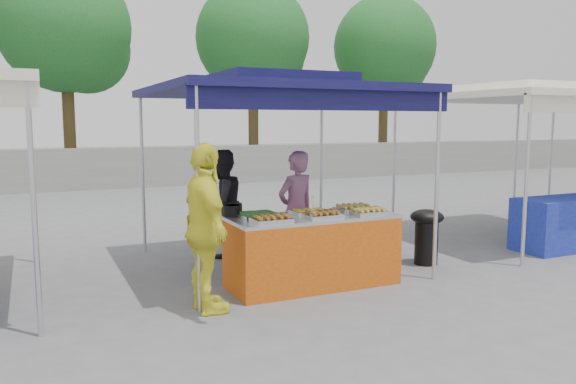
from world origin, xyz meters
name	(u,v)px	position (x,y,z in m)	size (l,w,h in m)	color
ground_plane	(309,283)	(0.00, 0.00, 0.00)	(80.00, 80.00, 0.00)	#5F5E61
back_wall	(142,167)	(0.00, 11.00, 0.60)	(40.00, 0.25, 1.20)	gray
main_canopy	(276,90)	(0.00, 0.97, 2.37)	(3.20, 3.20, 2.57)	silver
neighbor_stall_right	(542,144)	(4.50, 0.57, 1.60)	(3.20, 3.20, 2.57)	silver
tree_1	(70,33)	(-1.71, 12.66, 4.60)	(3.92, 3.92, 6.73)	#44351A
tree_2	(256,44)	(4.48, 13.02, 4.70)	(4.00, 4.00, 6.87)	#44351A
tree_3	(387,52)	(10.07, 13.07, 4.71)	(4.00, 4.00, 6.88)	#44351A
vendor_table	(313,251)	(0.00, -0.10, 0.43)	(2.00, 0.80, 0.85)	#CB5412
food_tray_fl	(271,220)	(-0.63, -0.34, 0.88)	(0.42, 0.30, 0.07)	silver
food_tray_fm	(322,215)	(0.01, -0.32, 0.88)	(0.42, 0.30, 0.07)	silver
food_tray_fr	(369,212)	(0.62, -0.34, 0.88)	(0.42, 0.30, 0.07)	silver
food_tray_bl	(258,215)	(-0.66, -0.01, 0.88)	(0.42, 0.30, 0.07)	silver
food_tray_bm	(309,212)	(-0.01, -0.03, 0.88)	(0.42, 0.30, 0.07)	silver
food_tray_br	(353,209)	(0.60, -0.04, 0.88)	(0.42, 0.30, 0.07)	silver
cooking_pot	(233,211)	(-0.88, 0.26, 0.92)	(0.22, 0.22, 0.13)	black
skewer_cup	(313,216)	(-0.13, -0.37, 0.89)	(0.07, 0.07, 0.09)	silver
wok_burner	(427,232)	(1.89, 0.15, 0.45)	(0.46, 0.46, 0.77)	black
crate_left	(260,263)	(-0.38, 0.63, 0.15)	(0.49, 0.34, 0.29)	#1524AA
crate_right	(302,259)	(0.23, 0.64, 0.13)	(0.44, 0.31, 0.27)	#1524AA
crate_stacked	(302,239)	(0.23, 0.64, 0.40)	(0.44, 0.31, 0.26)	#1524AA
vendor_woman	(296,211)	(0.14, 0.66, 0.79)	(0.57, 0.38, 1.58)	#905C7D
helper_man	(222,204)	(-0.53, 1.74, 0.78)	(0.76, 0.59, 1.56)	black
customer_person	(206,229)	(-1.42, -0.49, 0.87)	(1.02, 0.43, 1.75)	yellow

